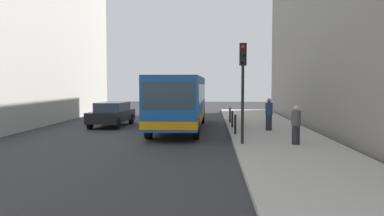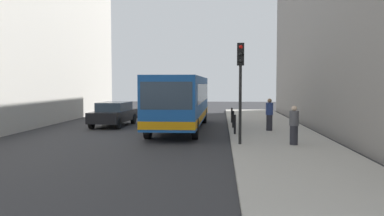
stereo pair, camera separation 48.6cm
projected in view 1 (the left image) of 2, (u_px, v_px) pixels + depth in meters
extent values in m
plane|color=#2D2D30|center=(162.00, 140.00, 18.12)|extent=(80.00, 80.00, 0.00)
cube|color=#ADA89E|center=(280.00, 139.00, 17.84)|extent=(4.40, 40.00, 0.15)
cube|color=#19519E|center=(180.00, 99.00, 22.23)|extent=(2.62, 11.03, 2.50)
cube|color=orange|center=(180.00, 116.00, 22.29)|extent=(2.64, 11.05, 0.36)
cube|color=#2D3D4C|center=(168.00, 96.00, 16.75)|extent=(2.26, 0.09, 1.20)
cube|color=#2D3D4C|center=(181.00, 93.00, 22.71)|extent=(2.62, 9.43, 1.00)
cylinder|color=black|center=(196.00, 129.00, 18.35)|extent=(0.29, 1.00, 1.00)
cylinder|color=black|center=(149.00, 128.00, 18.49)|extent=(0.29, 1.00, 1.00)
cylinder|color=black|center=(202.00, 115.00, 26.12)|extent=(0.29, 1.00, 1.00)
cylinder|color=black|center=(169.00, 115.00, 26.26)|extent=(0.29, 1.00, 1.00)
cube|color=black|center=(112.00, 116.00, 24.03)|extent=(2.07, 4.51, 0.64)
cube|color=#2D3D4C|center=(112.00, 106.00, 24.14)|extent=(1.75, 2.56, 0.52)
cylinder|color=black|center=(117.00, 124.00, 22.46)|extent=(0.26, 0.65, 0.64)
cylinder|color=black|center=(90.00, 123.00, 22.65)|extent=(0.26, 0.65, 0.64)
cylinder|color=black|center=(131.00, 119.00, 25.44)|extent=(0.26, 0.65, 0.64)
cylinder|color=black|center=(107.00, 119.00, 25.63)|extent=(0.26, 0.65, 0.64)
cylinder|color=black|center=(243.00, 105.00, 15.93)|extent=(0.12, 0.12, 3.20)
cube|color=black|center=(243.00, 54.00, 15.81)|extent=(0.28, 0.24, 0.90)
sphere|color=red|center=(243.00, 47.00, 15.66)|extent=(0.16, 0.16, 0.16)
sphere|color=black|center=(243.00, 54.00, 15.68)|extent=(0.16, 0.16, 0.16)
sphere|color=black|center=(243.00, 61.00, 15.70)|extent=(0.16, 0.16, 0.16)
cylinder|color=black|center=(235.00, 124.00, 19.22)|extent=(0.11, 0.11, 0.95)
cylinder|color=black|center=(232.00, 119.00, 22.04)|extent=(0.11, 0.11, 0.95)
cylinder|color=black|center=(230.00, 115.00, 24.87)|extent=(0.11, 0.11, 0.95)
cylinder|color=#26262D|center=(296.00, 135.00, 15.88)|extent=(0.32, 0.32, 0.77)
cylinder|color=#4C4C51|center=(296.00, 118.00, 15.83)|extent=(0.38, 0.38, 0.60)
sphere|color=beige|center=(296.00, 108.00, 15.81)|extent=(0.21, 0.21, 0.21)
cylinder|color=#26262D|center=(269.00, 123.00, 20.71)|extent=(0.32, 0.32, 0.83)
cylinder|color=navy|center=(269.00, 109.00, 20.66)|extent=(0.38, 0.38, 0.64)
sphere|color=#8C6647|center=(269.00, 101.00, 20.64)|extent=(0.23, 0.23, 0.23)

